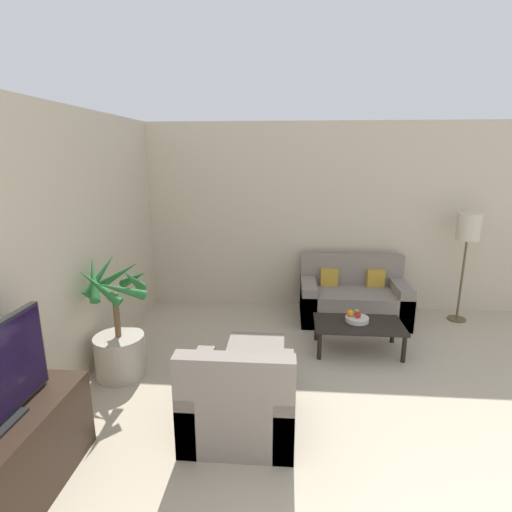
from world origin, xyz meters
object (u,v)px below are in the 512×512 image
fruit_bowl (357,319)px  floor_lamp (468,232)px  apple_green (356,312)px  ottoman (256,361)px  tv_console (6,469)px  apple_red (358,315)px  orange_fruit (350,313)px  potted_palm (119,338)px  sofa_loveseat (353,299)px  coffee_table (358,326)px  armchair (240,401)px

fruit_bowl → floor_lamp: bearing=31.9°
apple_green → ottoman: (-1.13, -0.83, -0.23)m
tv_console → floor_lamp: (4.16, 3.41, 0.94)m
floor_lamp → apple_red: size_ratio=20.60×
orange_fruit → fruit_bowl: bearing=-17.0°
orange_fruit → potted_palm: bearing=-161.7°
tv_console → sofa_loveseat: (2.70, 3.34, -0.02)m
coffee_table → armchair: bearing=-129.1°
coffee_table → orange_fruit: size_ratio=12.84×
apple_red → apple_green: 0.08m
tv_console → sofa_loveseat: size_ratio=0.94×
potted_palm → armchair: (1.34, -0.76, -0.14)m
potted_palm → sofa_loveseat: potted_palm is taller
floor_lamp → orange_fruit: size_ratio=18.98×
floor_lamp → orange_fruit: 2.05m
coffee_table → fruit_bowl: (-0.01, 0.05, 0.07)m
tv_console → orange_fruit: (2.53, 2.46, 0.13)m
coffee_table → floor_lamp: bearing=33.4°
sofa_loveseat → coffee_table: size_ratio=1.42×
sofa_loveseat → floor_lamp: bearing=2.7°
floor_lamp → apple_green: bearing=-150.0°
apple_green → apple_red: bearing=-87.9°
sofa_loveseat → orange_fruit: sofa_loveseat is taller
apple_red → armchair: bearing=-128.2°
potted_palm → sofa_loveseat: size_ratio=0.89×
coffee_table → apple_green: size_ratio=14.29×
tv_console → orange_fruit: tv_console is taller
apple_red → apple_green: size_ratio=1.03×
sofa_loveseat → armchair: (-1.30, -2.45, -0.02)m
armchair → ottoman: 0.80m
fruit_bowl → apple_red: 0.07m
apple_red → sofa_loveseat: bearing=84.3°
potted_palm → coffee_table: (2.56, 0.74, -0.11)m
tv_console → ottoman: size_ratio=2.41×
apple_red → coffee_table: bearing=-78.3°
fruit_bowl → armchair: armchair is taller
coffee_table → apple_green: bearing=95.1°
tv_console → orange_fruit: size_ratio=17.14×
sofa_loveseat → ottoman: 2.06m
coffee_table → armchair: 1.93m
fruit_bowl → apple_green: (0.00, 0.07, 0.06)m
tv_console → armchair: bearing=32.5°
apple_red → tv_console: bearing=-137.1°
apple_green → tv_console: bearing=-136.1°
floor_lamp → orange_fruit: (-1.63, -0.94, -0.81)m
tv_console → fruit_bowl: size_ratio=5.02×
tv_console → potted_palm: bearing=88.0°
potted_palm → ottoman: 1.43m
potted_palm → apple_red: size_ratio=17.63×
tv_console → coffee_table: bearing=42.4°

